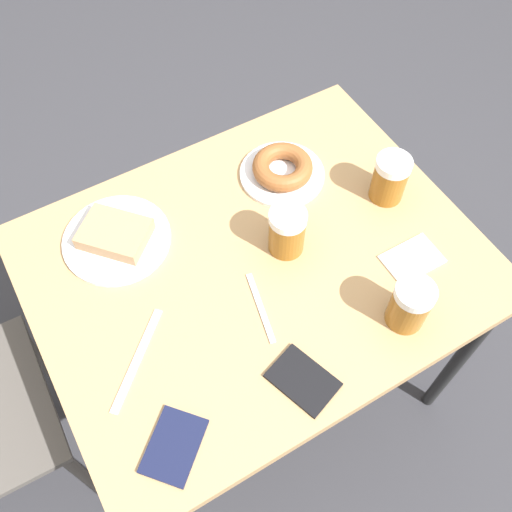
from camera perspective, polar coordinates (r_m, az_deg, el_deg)
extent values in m
plane|color=#333338|center=(1.88, 0.00, -12.17)|extent=(8.00, 8.00, 0.00)
cube|color=tan|center=(1.25, 0.00, -0.86)|extent=(0.75, 0.95, 0.03)
cylinder|color=black|center=(1.63, 19.75, -9.55)|extent=(0.04, 0.04, 0.69)
cylinder|color=black|center=(1.85, 6.46, 6.72)|extent=(0.04, 0.04, 0.69)
cylinder|color=black|center=(1.69, -18.89, -5.22)|extent=(0.04, 0.04, 0.69)
cylinder|color=#514C47|center=(1.63, -16.70, -20.38)|extent=(0.03, 0.03, 0.45)
cylinder|color=#514C47|center=(1.77, -20.41, -10.08)|extent=(0.03, 0.03, 0.45)
cylinder|color=silver|center=(1.30, -13.74, 1.63)|extent=(0.24, 0.24, 0.01)
cube|color=tan|center=(1.28, -13.93, 2.19)|extent=(0.18, 0.18, 0.03)
cylinder|color=silver|center=(1.38, 2.63, 8.19)|extent=(0.20, 0.20, 0.01)
torus|color=brown|center=(1.36, 2.67, 8.88)|extent=(0.14, 0.14, 0.04)
cylinder|color=#8C5619|center=(1.34, 13.15, 7.29)|extent=(0.08, 0.08, 0.10)
cylinder|color=white|center=(1.29, 13.66, 8.93)|extent=(0.08, 0.08, 0.02)
cylinder|color=#8C5619|center=(1.16, 15.03, -4.95)|extent=(0.08, 0.08, 0.10)
cylinder|color=white|center=(1.11, 15.69, -3.56)|extent=(0.08, 0.08, 0.02)
cylinder|color=#8C5619|center=(1.21, 3.19, 2.11)|extent=(0.08, 0.08, 0.10)
cylinder|color=white|center=(1.17, 3.33, 3.73)|extent=(0.08, 0.08, 0.02)
cube|color=white|center=(1.28, 15.35, -0.29)|extent=(0.09, 0.12, 0.00)
cube|color=silver|center=(1.18, 0.46, -5.16)|extent=(0.16, 0.05, 0.00)
cube|color=silver|center=(1.15, -11.79, -10.09)|extent=(0.16, 0.17, 0.00)
cube|color=#141938|center=(1.09, -8.22, -18.28)|extent=(0.15, 0.15, 0.01)
cube|color=black|center=(1.12, 4.71, -12.26)|extent=(0.15, 0.12, 0.01)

